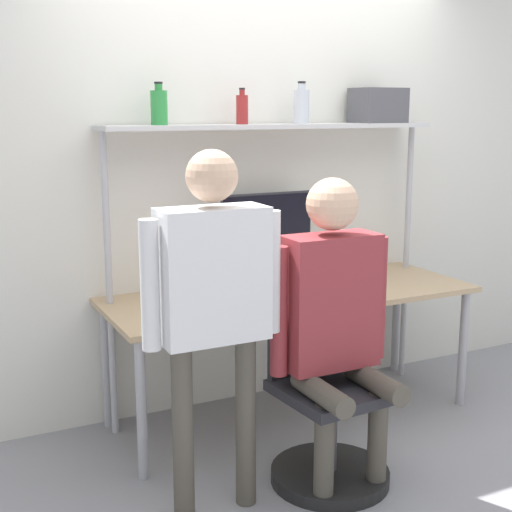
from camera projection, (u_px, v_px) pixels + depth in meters
The scene contains 14 objects.
ground_plane at pixel (327, 443), 3.75m from camera, with size 12.00×12.00×0.00m, color gray.
wall_back at pixel (259, 174), 4.19m from camera, with size 8.00×0.06×2.70m.
desk at pixel (292, 303), 3.97m from camera, with size 2.07×0.76×0.73m.
shelf_unit at pixel (273, 160), 4.01m from camera, with size 1.97×0.28×1.64m.
monitor at pixel (267, 234), 4.04m from camera, with size 0.57×0.22×0.54m.
laptop at pixel (279, 290), 3.73m from camera, with size 0.28×0.24×0.24m.
cell_phone at pixel (324, 296), 3.84m from camera, with size 0.07×0.15×0.01m.
office_chair at pixel (326, 421), 3.35m from camera, with size 0.56×0.56×0.93m.
person_seated at pixel (334, 308), 3.20m from camera, with size 0.60×0.48×1.43m.
person_standing at pixel (213, 289), 2.92m from camera, with size 0.62×0.21×1.57m.
bottle_clear at pixel (301, 106), 4.02m from camera, with size 0.09×0.09×0.23m.
bottle_red at pixel (242, 109), 3.87m from camera, with size 0.07×0.07×0.19m.
bottle_green at pixel (159, 107), 3.66m from camera, with size 0.09×0.09×0.22m.
storage_box at pixel (378, 105), 4.25m from camera, with size 0.29×0.23×0.20m.
Camera 1 is at (-1.88, -2.95, 1.73)m, focal length 50.00 mm.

